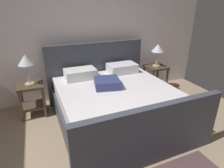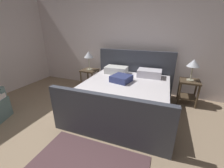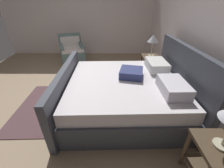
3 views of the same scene
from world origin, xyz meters
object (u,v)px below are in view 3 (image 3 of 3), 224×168
Objects in this scene: nightstand_right at (214,158)px; nightstand_left at (150,63)px; bed at (126,92)px; armchair at (72,52)px; table_lamp_left at (153,39)px.

nightstand_left is (-2.66, -0.08, 0.00)m from nightstand_right.
armchair is (-2.43, -1.60, -0.00)m from bed.
table_lamp_left reaches higher than nightstand_right.
nightstand_right is 1.00× the size of nightstand_left.
armchair reaches higher than nightstand_left.
nightstand_left is at bearing 64.69° from armchair.
nightstand_left is (-1.33, 0.74, 0.05)m from bed.
bed is at bearing -29.24° from table_lamp_left.
bed is at bearing -148.33° from nightstand_right.
nightstand_left is 1.13× the size of table_lamp_left.
nightstand_right is at bearing 1.70° from nightstand_left.
armchair is (-1.11, -2.34, -0.67)m from table_lamp_left.
armchair is at bearing -115.31° from table_lamp_left.
bed reaches higher than nightstand_left.
table_lamp_left is at bearing -178.30° from nightstand_right.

